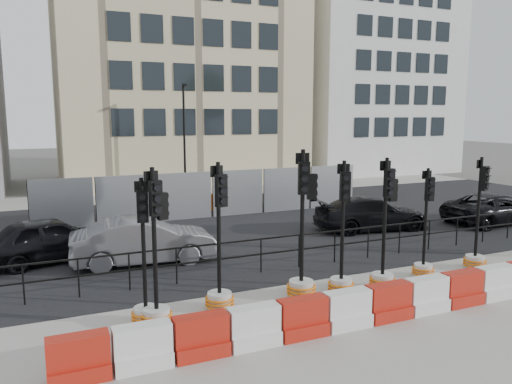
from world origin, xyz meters
name	(u,v)px	position (x,y,z in m)	size (l,w,h in m)	color
ground	(320,280)	(0.00, 0.00, 0.00)	(120.00, 120.00, 0.00)	#51514C
sidewalk_near	(393,322)	(0.00, -3.00, 0.01)	(40.00, 6.00, 0.02)	gray
road	(229,227)	(0.00, 7.00, 0.01)	(40.00, 14.00, 0.03)	black
sidewalk_far	(172,194)	(0.00, 16.00, 0.01)	(40.00, 4.00, 0.02)	gray
building_cream	(176,43)	(2.00, 21.99, 9.00)	(15.00, 10.06, 18.00)	beige
building_white	(365,68)	(17.00, 21.99, 8.00)	(12.00, 9.06, 16.00)	silver
kerb_railing	(299,245)	(0.00, 1.20, 0.69)	(18.00, 0.04, 1.00)	black
heras_fencing	(206,199)	(-0.01, 9.80, 0.68)	(14.33, 1.72, 2.00)	#96989E
lamp_post_far	(184,137)	(0.50, 14.98, 3.22)	(0.12, 0.56, 6.00)	black
barrier_row	(388,303)	(0.00, -2.80, 0.37)	(13.60, 0.50, 0.80)	#B6310E
traffic_signal_a	(145,295)	(-4.83, -0.96, 0.64)	(0.61, 0.61, 3.12)	silver
traffic_signal_b	(157,290)	(-4.63, -1.19, 0.80)	(0.66, 0.66, 3.35)	silver
traffic_signal_c	(220,280)	(-3.14, -0.84, 0.70)	(0.66, 0.66, 3.37)	silver
traffic_signal_d	(302,264)	(-1.08, -0.93, 0.86)	(0.71, 0.71, 3.59)	silver
traffic_signal_e	(342,268)	(-0.07, -1.10, 0.68)	(0.65, 0.65, 3.31)	silver
traffic_signal_f	(384,259)	(1.09, -1.22, 0.80)	(0.66, 0.66, 3.35)	silver
traffic_signal_g	(424,255)	(2.70, -0.88, 0.62)	(0.59, 0.59, 2.99)	silver
traffic_signal_h	(476,246)	(4.59, -0.90, 0.66)	(0.63, 0.63, 3.22)	silver
car_a	(50,239)	(-6.52, 4.73, 0.69)	(4.33, 2.56, 1.38)	black
car_b	(144,241)	(-3.99, 3.41, 0.69)	(4.29, 1.77, 1.38)	#57575D
car_c	(371,214)	(4.81, 4.31, 0.64)	(4.61, 2.38, 1.28)	black
car_d	(496,208)	(10.18, 3.27, 0.62)	(4.49, 2.12, 1.24)	black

